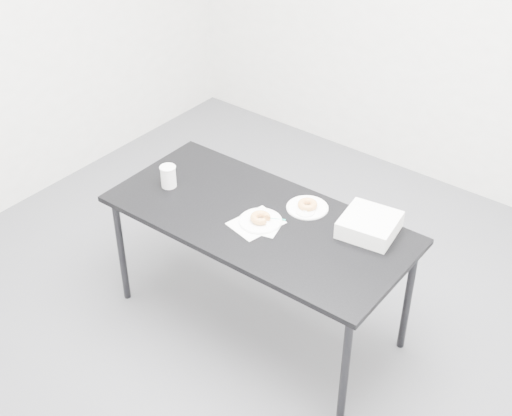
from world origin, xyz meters
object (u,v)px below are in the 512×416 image
Objects in this scene: table at (259,226)px; coffee_cup at (168,176)px; donut_near at (260,218)px; donut_far at (307,205)px; plate_near at (260,221)px; plate_far at (307,208)px; pen at (275,219)px; scorecard at (256,223)px; bakery_box at (369,225)px.

coffee_cup is (-0.57, -0.07, 0.12)m from table.
donut_near reaches higher than donut_far.
plate_near is at bearing -116.00° from donut_far.
plate_near is 1.01× the size of plate_far.
pen is at bearing 19.86° from table.
pen is 0.21m from plate_far.
plate_near reaches higher than scorecard.
plate_far is 0.02m from donut_far.
donut_near is 0.28m from donut_far.
plate_near is 1.79× the size of coffee_cup.
plate_near is (0.03, -0.03, 0.06)m from table.
scorecard is at bearing -156.86° from pen.
donut_near is at bearing -161.10° from pen.
table is 6.06× the size of bakery_box.
pen is at bearing 49.63° from donut_near.
pen reaches higher than plate_far.
bakery_box is (0.52, 0.24, 0.10)m from table.
donut_near is 0.84× the size of coffee_cup.
plate_far is at bearing 22.24° from coffee_cup.
scorecard is at bearing -115.80° from donut_far.
plate_far is 0.83× the size of bakery_box.
bakery_box is at bearing 3.09° from plate_far.
donut_near reaches higher than scorecard.
plate_far is (0.13, 0.27, 0.00)m from scorecard.
pen is at bearing 66.14° from scorecard.
coffee_cup reaches higher than donut_near.
plate_far is (0.15, 0.22, 0.06)m from table.
table is at bearing 169.87° from pen.
plate_near is at bearing -116.00° from plate_far.
plate_near is (0.01, 0.02, 0.00)m from scorecard.
donut_near reaches higher than pen.
bakery_box is (0.36, 0.02, 0.02)m from donut_far.
table is at bearing -163.56° from bakery_box.
bakery_box is at bearing 42.85° from scorecard.
pen is (0.08, 0.03, 0.06)m from table.
table is 7.23× the size of plate_near.
plate_near is at bearing 0.00° from donut_near.
scorecard reaches higher than table.
bakery_box is (0.36, 0.02, 0.04)m from plate_far.
donut_far is at bearing 135.00° from plate_far.
donut_far reaches higher than plate_far.
pen is 1.11× the size of donut_near.
plate_near is at bearing -159.65° from bakery_box.
coffee_cup reaches higher than plate_near.
pen is 0.21m from donut_far.
pen is at bearing 49.63° from plate_near.
pen is 0.49m from bakery_box.
donut_far reaches higher than pen.
pen reaches higher than scorecard.
donut_near is at bearing 4.44° from coffee_cup.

